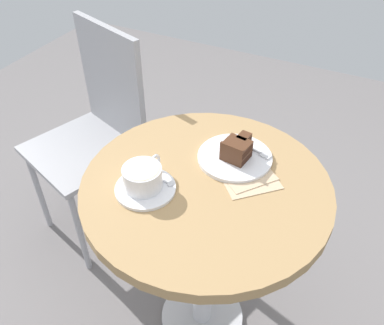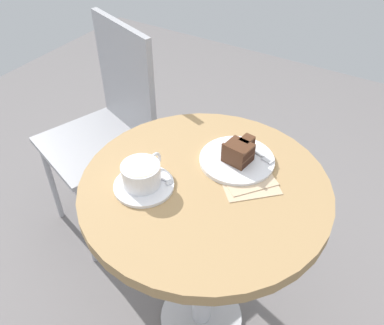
% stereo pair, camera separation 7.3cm
% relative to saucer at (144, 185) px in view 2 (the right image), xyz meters
% --- Properties ---
extents(ground_plane, '(4.40, 4.40, 0.01)m').
position_rel_saucer_xyz_m(ground_plane, '(0.09, -0.13, -0.71)').
color(ground_plane, slate).
rests_on(ground_plane, ground).
extents(cafe_table, '(0.67, 0.67, 0.70)m').
position_rel_saucer_xyz_m(cafe_table, '(0.09, -0.13, -0.13)').
color(cafe_table, '#A37F51').
rests_on(cafe_table, ground).
extents(saucer, '(0.16, 0.16, 0.01)m').
position_rel_saucer_xyz_m(saucer, '(0.00, 0.00, 0.00)').
color(saucer, white).
rests_on(saucer, cafe_table).
extents(coffee_cup, '(0.14, 0.10, 0.06)m').
position_rel_saucer_xyz_m(coffee_cup, '(0.00, 0.01, 0.04)').
color(coffee_cup, white).
rests_on(coffee_cup, saucer).
extents(teaspoon, '(0.02, 0.11, 0.00)m').
position_rel_saucer_xyz_m(teaspoon, '(0.04, -0.02, 0.01)').
color(teaspoon, silver).
rests_on(teaspoon, saucer).
extents(cake_plate, '(0.21, 0.21, 0.01)m').
position_rel_saucer_xyz_m(cake_plate, '(0.22, -0.16, 0.00)').
color(cake_plate, white).
rests_on(cake_plate, cafe_table).
extents(cake_slice, '(0.10, 0.08, 0.06)m').
position_rel_saucer_xyz_m(cake_slice, '(0.22, -0.17, 0.03)').
color(cake_slice, '#381E14').
rests_on(cake_slice, cake_plate).
extents(fork, '(0.05, 0.13, 0.00)m').
position_rel_saucer_xyz_m(fork, '(0.27, -0.21, 0.01)').
color(fork, silver).
rests_on(fork, cake_plate).
extents(napkin, '(0.21, 0.21, 0.00)m').
position_rel_saucer_xyz_m(napkin, '(0.17, -0.22, -0.00)').
color(napkin, tan).
rests_on(napkin, cafe_table).
extents(cafe_chair, '(0.48, 0.48, 0.90)m').
position_rel_saucer_xyz_m(cafe_chair, '(0.38, 0.46, -0.17)').
color(cafe_chair, '#9E9EA3').
rests_on(cafe_chair, ground).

